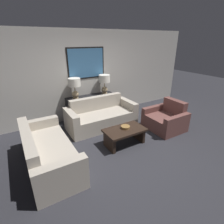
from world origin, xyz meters
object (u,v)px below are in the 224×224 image
table_lamp_left (75,85)px  decorative_bowl (125,127)px  console_table (91,107)px  couch_by_back_wall (101,117)px  table_lamp_right (104,81)px  couch_by_side (47,153)px  coffee_table (125,133)px  armchair_near_back_wall (166,120)px

table_lamp_left → decorative_bowl: (0.57, -1.79, -0.71)m
console_table → couch_by_back_wall: (0.00, -0.68, -0.08)m
console_table → couch_by_back_wall: size_ratio=0.77×
table_lamp_left → table_lamp_right: size_ratio=1.00×
console_table → decorative_bowl: console_table is taller
couch_by_side → coffee_table: bearing=-4.9°
coffee_table → armchair_near_back_wall: bearing=3.2°
table_lamp_left → coffee_table: bearing=-74.0°
console_table → armchair_near_back_wall: 2.30m
table_lamp_left → couch_by_side: (-1.24, -1.67, -0.85)m
table_lamp_left → couch_by_back_wall: table_lamp_left is taller
couch_by_side → decorative_bowl: couch_by_side is taller
table_lamp_left → couch_by_side: bearing=-126.4°
coffee_table → armchair_near_back_wall: 1.46m
table_lamp_left → decorative_bowl: table_lamp_left is taller
coffee_table → armchair_near_back_wall: size_ratio=0.99×
decorative_bowl → coffee_table: bearing=-138.5°
coffee_table → armchair_near_back_wall: armchair_near_back_wall is taller
table_lamp_right → decorative_bowl: table_lamp_right is taller
console_table → table_lamp_right: table_lamp_right is taller
coffee_table → decorative_bowl: (0.04, 0.04, 0.14)m
table_lamp_left → decorative_bowl: size_ratio=2.76×
decorative_bowl → couch_by_side: bearing=176.4°
table_lamp_right → decorative_bowl: 1.97m
console_table → table_lamp_left: (-0.49, 0.00, 0.77)m
table_lamp_left → table_lamp_right: (0.98, 0.00, 0.00)m
coffee_table → couch_by_back_wall: bearing=91.6°
table_lamp_left → armchair_near_back_wall: size_ratio=0.61×
table_lamp_left → couch_by_back_wall: bearing=-54.2°
table_lamp_right → coffee_table: bearing=-104.1°
table_lamp_right → armchair_near_back_wall: size_ratio=0.61×
table_lamp_left → coffee_table: size_ratio=0.62×
decorative_bowl → table_lamp_left: bearing=107.6°
couch_by_back_wall → armchair_near_back_wall: bearing=-35.5°
decorative_bowl → armchair_near_back_wall: size_ratio=0.22×
console_table → decorative_bowl: (0.08, -1.79, 0.06)m
armchair_near_back_wall → decorative_bowl: bearing=-178.3°
table_lamp_right → table_lamp_left: bearing=180.0°
table_lamp_right → couch_by_back_wall: size_ratio=0.30×
table_lamp_right → couch_by_back_wall: 1.19m
table_lamp_right → armchair_near_back_wall: bearing=-60.1°
table_lamp_left → couch_by_back_wall: 1.19m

